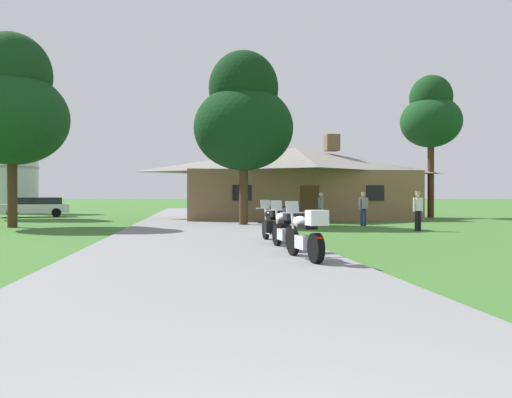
{
  "coord_description": "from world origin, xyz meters",
  "views": [
    {
      "loc": [
        -0.31,
        -1.84,
        1.46
      ],
      "look_at": [
        2.31,
        18.13,
        1.36
      ],
      "focal_mm": 34.58,
      "sensor_mm": 36.0,
      "label": 1
    }
  ],
  "objects_px": {
    "bystander_white_shirt_by_tree": "(418,209)",
    "tree_by_lodge_front": "(244,117)",
    "bystander_gray_shirt_near_lodge": "(321,207)",
    "motorcycle_white_nearest_to_camera": "(306,235)",
    "parked_white_suv_far_left": "(36,206)",
    "motorcycle_black_farthest_in_row": "(273,224)",
    "tree_left_near": "(12,105)",
    "metal_silo_distant": "(15,162)",
    "tree_right_of_lodge": "(431,115)",
    "motorcycle_white_second_in_row": "(286,228)",
    "bystander_gray_shirt_beside_signpost": "(363,207)"
  },
  "relations": [
    {
      "from": "bystander_white_shirt_by_tree",
      "to": "tree_by_lodge_front",
      "type": "bearing_deg",
      "value": 124.92
    },
    {
      "from": "bystander_gray_shirt_near_lodge",
      "to": "tree_by_lodge_front",
      "type": "distance_m",
      "value": 6.0
    },
    {
      "from": "motorcycle_white_nearest_to_camera",
      "to": "bystander_white_shirt_by_tree",
      "type": "height_order",
      "value": "bystander_white_shirt_by_tree"
    },
    {
      "from": "bystander_white_shirt_by_tree",
      "to": "parked_white_suv_far_left",
      "type": "bearing_deg",
      "value": 119.4
    },
    {
      "from": "motorcycle_black_farthest_in_row",
      "to": "bystander_white_shirt_by_tree",
      "type": "distance_m",
      "value": 8.54
    },
    {
      "from": "bystander_gray_shirt_near_lodge",
      "to": "tree_left_near",
      "type": "distance_m",
      "value": 15.66
    },
    {
      "from": "bystander_gray_shirt_near_lodge",
      "to": "parked_white_suv_far_left",
      "type": "bearing_deg",
      "value": -120.25
    },
    {
      "from": "tree_by_lodge_front",
      "to": "metal_silo_distant",
      "type": "height_order",
      "value": "metal_silo_distant"
    },
    {
      "from": "motorcycle_white_nearest_to_camera",
      "to": "metal_silo_distant",
      "type": "bearing_deg",
      "value": 109.56
    },
    {
      "from": "motorcycle_white_nearest_to_camera",
      "to": "metal_silo_distant",
      "type": "xyz_separation_m",
      "value": [
        -17.71,
        34.26,
        3.83
      ]
    },
    {
      "from": "bystander_white_shirt_by_tree",
      "to": "parked_white_suv_far_left",
      "type": "xyz_separation_m",
      "value": [
        -20.64,
        17.2,
        -0.17
      ]
    },
    {
      "from": "tree_left_near",
      "to": "parked_white_suv_far_left",
      "type": "bearing_deg",
      "value": 102.12
    },
    {
      "from": "parked_white_suv_far_left",
      "to": "motorcycle_black_farthest_in_row",
      "type": "bearing_deg",
      "value": -163.16
    },
    {
      "from": "motorcycle_white_nearest_to_camera",
      "to": "motorcycle_black_farthest_in_row",
      "type": "xyz_separation_m",
      "value": [
        -0.01,
        4.39,
        -0.01
      ]
    },
    {
      "from": "motorcycle_black_farthest_in_row",
      "to": "tree_by_lodge_front",
      "type": "xyz_separation_m",
      "value": [
        0.09,
        9.56,
        4.88
      ]
    },
    {
      "from": "tree_by_lodge_front",
      "to": "parked_white_suv_far_left",
      "type": "relative_size",
      "value": 1.78
    },
    {
      "from": "tree_right_of_lodge",
      "to": "motorcycle_white_second_in_row",
      "type": "bearing_deg",
      "value": -125.92
    },
    {
      "from": "motorcycle_white_second_in_row",
      "to": "parked_white_suv_far_left",
      "type": "bearing_deg",
      "value": 114.25
    },
    {
      "from": "bystander_gray_shirt_near_lodge",
      "to": "tree_left_near",
      "type": "relative_size",
      "value": 0.18
    },
    {
      "from": "motorcycle_black_farthest_in_row",
      "to": "metal_silo_distant",
      "type": "height_order",
      "value": "metal_silo_distant"
    },
    {
      "from": "bystander_gray_shirt_near_lodge",
      "to": "tree_right_of_lodge",
      "type": "bearing_deg",
      "value": 134.76
    },
    {
      "from": "motorcycle_white_second_in_row",
      "to": "metal_silo_distant",
      "type": "distance_m",
      "value": 36.71
    },
    {
      "from": "motorcycle_black_farthest_in_row",
      "to": "tree_by_lodge_front",
      "type": "bearing_deg",
      "value": 84.49
    },
    {
      "from": "tree_by_lodge_front",
      "to": "motorcycle_white_nearest_to_camera",
      "type": "bearing_deg",
      "value": -90.3
    },
    {
      "from": "motorcycle_black_farthest_in_row",
      "to": "bystander_gray_shirt_beside_signpost",
      "type": "xyz_separation_m",
      "value": [
        5.96,
        8.48,
        0.34
      ]
    },
    {
      "from": "tree_left_near",
      "to": "bystander_white_shirt_by_tree",
      "type": "bearing_deg",
      "value": -14.75
    },
    {
      "from": "motorcycle_white_nearest_to_camera",
      "to": "motorcycle_white_second_in_row",
      "type": "height_order",
      "value": "same"
    },
    {
      "from": "tree_by_lodge_front",
      "to": "tree_left_near",
      "type": "relative_size",
      "value": 0.95
    },
    {
      "from": "bystander_white_shirt_by_tree",
      "to": "motorcycle_black_farthest_in_row",
      "type": "bearing_deg",
      "value": -166.45
    },
    {
      "from": "bystander_white_shirt_by_tree",
      "to": "tree_by_lodge_front",
      "type": "xyz_separation_m",
      "value": [
        -6.96,
        4.74,
        4.53
      ]
    },
    {
      "from": "tree_by_lodge_front",
      "to": "motorcycle_white_second_in_row",
      "type": "bearing_deg",
      "value": -90.45
    },
    {
      "from": "tree_by_lodge_front",
      "to": "metal_silo_distant",
      "type": "distance_m",
      "value": 27.02
    },
    {
      "from": "motorcycle_white_second_in_row",
      "to": "tree_by_lodge_front",
      "type": "bearing_deg",
      "value": 84.36
    },
    {
      "from": "bystander_white_shirt_by_tree",
      "to": "metal_silo_distant",
      "type": "bearing_deg",
      "value": 113.84
    },
    {
      "from": "metal_silo_distant",
      "to": "bystander_white_shirt_by_tree",
      "type": "bearing_deg",
      "value": -45.37
    },
    {
      "from": "bystander_gray_shirt_beside_signpost",
      "to": "motorcycle_white_nearest_to_camera",
      "type": "bearing_deg",
      "value": 46.74
    },
    {
      "from": "bystander_gray_shirt_beside_signpost",
      "to": "tree_right_of_lodge",
      "type": "distance_m",
      "value": 13.24
    },
    {
      "from": "bystander_gray_shirt_near_lodge",
      "to": "bystander_gray_shirt_beside_signpost",
      "type": "relative_size",
      "value": 0.99
    },
    {
      "from": "tree_right_of_lodge",
      "to": "motorcycle_black_farthest_in_row",
      "type": "bearing_deg",
      "value": -129.06
    },
    {
      "from": "tree_by_lodge_front",
      "to": "tree_right_of_lodge",
      "type": "bearing_deg",
      "value": 28.71
    },
    {
      "from": "motorcycle_white_second_in_row",
      "to": "tree_right_of_lodge",
      "type": "bearing_deg",
      "value": 48.88
    },
    {
      "from": "motorcycle_white_nearest_to_camera",
      "to": "parked_white_suv_far_left",
      "type": "distance_m",
      "value": 29.7
    },
    {
      "from": "motorcycle_white_second_in_row",
      "to": "metal_silo_distant",
      "type": "xyz_separation_m",
      "value": [
        -17.69,
        31.94,
        3.83
      ]
    },
    {
      "from": "motorcycle_white_second_in_row",
      "to": "bystander_white_shirt_by_tree",
      "type": "relative_size",
      "value": 1.24
    },
    {
      "from": "tree_right_of_lodge",
      "to": "metal_silo_distant",
      "type": "bearing_deg",
      "value": 158.02
    },
    {
      "from": "motorcycle_white_second_in_row",
      "to": "bystander_white_shirt_by_tree",
      "type": "distance_m",
      "value": 9.86
    },
    {
      "from": "motorcycle_black_farthest_in_row",
      "to": "bystander_gray_shirt_near_lodge",
      "type": "relative_size",
      "value": 1.25
    },
    {
      "from": "motorcycle_white_second_in_row",
      "to": "tree_right_of_lodge",
      "type": "distance_m",
      "value": 24.56
    },
    {
      "from": "motorcycle_white_nearest_to_camera",
      "to": "tree_by_lodge_front",
      "type": "distance_m",
      "value": 14.77
    },
    {
      "from": "bystander_gray_shirt_near_lodge",
      "to": "metal_silo_distant",
      "type": "bearing_deg",
      "value": -127.76
    }
  ]
}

